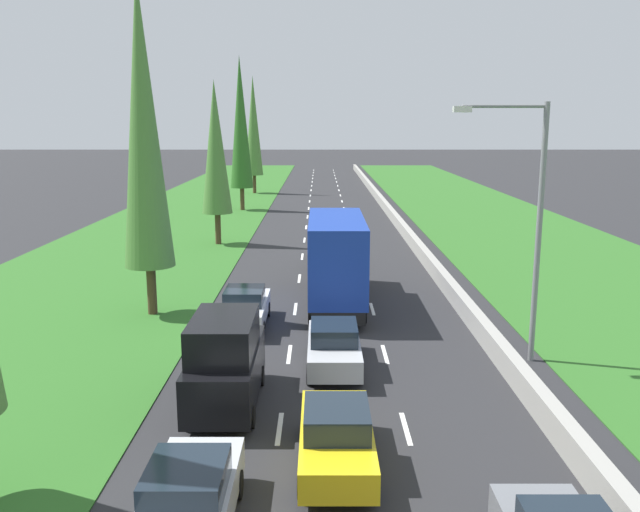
% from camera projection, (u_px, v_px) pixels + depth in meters
% --- Properties ---
extents(ground_plane, '(300.00, 300.00, 0.00)m').
position_uv_depth(ground_plane, '(327.00, 213.00, 62.43)').
color(ground_plane, '#28282B').
rests_on(ground_plane, ground).
extents(grass_verge_left, '(14.00, 140.00, 0.04)m').
position_uv_depth(grass_verge_left, '(193.00, 212.00, 62.43)').
color(grass_verge_left, '#2D6623').
rests_on(grass_verge_left, ground).
extents(grass_verge_right, '(14.00, 140.00, 0.04)m').
position_uv_depth(grass_verge_right, '(479.00, 212.00, 62.43)').
color(grass_verge_right, '#2D6623').
rests_on(grass_verge_right, ground).
extents(median_barrier, '(0.44, 120.00, 0.85)m').
position_uv_depth(median_barrier, '(387.00, 208.00, 62.35)').
color(median_barrier, '#9E9B93').
rests_on(median_barrier, ground).
extents(lane_markings, '(3.64, 116.00, 0.01)m').
position_uv_depth(lane_markings, '(327.00, 213.00, 62.43)').
color(lane_markings, white).
rests_on(lane_markings, ground).
extents(yellow_sedan_centre_lane, '(1.82, 4.50, 1.64)m').
position_uv_depth(yellow_sedan_centre_lane, '(336.00, 436.00, 16.12)').
color(yellow_sedan_centre_lane, yellow).
rests_on(yellow_sedan_centre_lane, ground).
extents(silver_sedan_left_lane, '(1.82, 4.50, 1.64)m').
position_uv_depth(silver_sedan_left_lane, '(189.00, 500.00, 13.40)').
color(silver_sedan_left_lane, silver).
rests_on(silver_sedan_left_lane, ground).
extents(silver_sedan_centre_lane, '(1.82, 4.50, 1.64)m').
position_uv_depth(silver_sedan_centre_lane, '(334.00, 346.00, 22.65)').
color(silver_sedan_centre_lane, silver).
rests_on(silver_sedan_centre_lane, ground).
extents(blue_box_truck_centre_lane, '(2.46, 9.40, 4.18)m').
position_uv_depth(blue_box_truck_centre_lane, '(336.00, 258.00, 30.51)').
color(blue_box_truck_centre_lane, black).
rests_on(blue_box_truck_centre_lane, ground).
extents(black_van_left_lane, '(1.96, 4.90, 2.82)m').
position_uv_depth(black_van_left_lane, '(225.00, 362.00, 19.51)').
color(black_van_left_lane, black).
rests_on(black_van_left_lane, ground).
extents(grey_sedan_centre_lane, '(1.82, 4.50, 1.64)m').
position_uv_depth(grey_sedan_centre_lane, '(326.00, 251.00, 39.34)').
color(grey_sedan_centre_lane, slate).
rests_on(grey_sedan_centre_lane, ground).
extents(white_sedan_left_lane, '(1.82, 4.50, 1.64)m').
position_uv_depth(white_sedan_left_lane, '(245.00, 307.00, 27.39)').
color(white_sedan_left_lane, white).
rests_on(white_sedan_left_lane, ground).
extents(poplar_tree_second, '(2.16, 2.16, 14.41)m').
position_uv_depth(poplar_tree_second, '(143.00, 124.00, 27.63)').
color(poplar_tree_second, '#4C3823').
rests_on(poplar_tree_second, ground).
extents(poplar_tree_third, '(2.08, 2.08, 11.17)m').
position_uv_depth(poplar_tree_third, '(216.00, 148.00, 44.81)').
color(poplar_tree_third, '#4C3823').
rests_on(poplar_tree_third, ground).
extents(poplar_tree_fourth, '(2.16, 2.16, 14.52)m').
position_uv_depth(poplar_tree_fourth, '(241.00, 123.00, 62.48)').
color(poplar_tree_fourth, '#4C3823').
rests_on(poplar_tree_fourth, ground).
extents(poplar_tree_fifth, '(2.14, 2.14, 13.72)m').
position_uv_depth(poplar_tree_fifth, '(253.00, 126.00, 77.91)').
color(poplar_tree_fifth, '#4C3823').
rests_on(poplar_tree_fifth, ground).
extents(street_light_mast, '(3.20, 0.28, 9.00)m').
position_uv_depth(street_light_mast, '(530.00, 215.00, 22.56)').
color(street_light_mast, gray).
rests_on(street_light_mast, ground).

